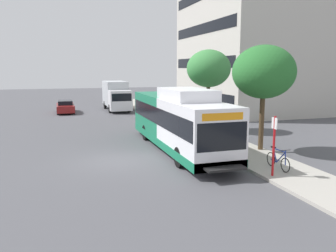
{
  "coord_description": "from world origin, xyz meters",
  "views": [
    {
      "loc": [
        -2.74,
        -17.32,
        4.73
      ],
      "look_at": [
        2.91,
        0.52,
        1.6
      ],
      "focal_mm": 36.95,
      "sensor_mm": 36.0,
      "label": 1
    }
  ],
  "objects_px": {
    "transit_bus": "(178,121)",
    "parked_car_far_lane": "(65,107)",
    "bicycle_parked": "(278,160)",
    "street_tree_mid_block": "(209,69)",
    "street_tree_near_stop": "(264,72)",
    "bus_stop_sign_pole": "(274,142)",
    "box_truck_background": "(116,95)"
  },
  "relations": [
    {
      "from": "bus_stop_sign_pole",
      "to": "street_tree_mid_block",
      "type": "bearing_deg",
      "value": 79.76
    },
    {
      "from": "transit_bus",
      "to": "bus_stop_sign_pole",
      "type": "distance_m",
      "value": 6.73
    },
    {
      "from": "transit_bus",
      "to": "bus_stop_sign_pole",
      "type": "relative_size",
      "value": 4.71
    },
    {
      "from": "street_tree_mid_block",
      "to": "box_truck_background",
      "type": "xyz_separation_m",
      "value": [
        -4.51,
        15.32,
        -2.95
      ]
    },
    {
      "from": "street_tree_mid_block",
      "to": "box_truck_background",
      "type": "distance_m",
      "value": 16.24
    },
    {
      "from": "bus_stop_sign_pole",
      "to": "box_truck_background",
      "type": "xyz_separation_m",
      "value": [
        -2.43,
        26.84,
        0.09
      ]
    },
    {
      "from": "street_tree_mid_block",
      "to": "bus_stop_sign_pole",
      "type": "bearing_deg",
      "value": -100.24
    },
    {
      "from": "transit_bus",
      "to": "bus_stop_sign_pole",
      "type": "xyz_separation_m",
      "value": [
        2.1,
        -6.39,
        -0.05
      ]
    },
    {
      "from": "transit_bus",
      "to": "parked_car_far_lane",
      "type": "distance_m",
      "value": 20.64
    },
    {
      "from": "transit_bus",
      "to": "street_tree_near_stop",
      "type": "xyz_separation_m",
      "value": [
        4.34,
        -1.92,
        2.81
      ]
    },
    {
      "from": "bicycle_parked",
      "to": "parked_car_far_lane",
      "type": "xyz_separation_m",
      "value": [
        -8.86,
        25.33,
        0.1
      ]
    },
    {
      "from": "bicycle_parked",
      "to": "street_tree_mid_block",
      "type": "height_order",
      "value": "street_tree_mid_block"
    },
    {
      "from": "parked_car_far_lane",
      "to": "box_truck_background",
      "type": "xyz_separation_m",
      "value": [
        5.61,
        0.71,
        1.08
      ]
    },
    {
      "from": "bus_stop_sign_pole",
      "to": "parked_car_far_lane",
      "type": "relative_size",
      "value": 0.58
    },
    {
      "from": "street_tree_mid_block",
      "to": "street_tree_near_stop",
      "type": "bearing_deg",
      "value": -88.69
    },
    {
      "from": "bus_stop_sign_pole",
      "to": "bicycle_parked",
      "type": "distance_m",
      "value": 1.58
    },
    {
      "from": "bicycle_parked",
      "to": "box_truck_background",
      "type": "height_order",
      "value": "box_truck_background"
    },
    {
      "from": "bus_stop_sign_pole",
      "to": "bicycle_parked",
      "type": "height_order",
      "value": "bus_stop_sign_pole"
    },
    {
      "from": "bicycle_parked",
      "to": "box_truck_background",
      "type": "bearing_deg",
      "value": 97.13
    },
    {
      "from": "parked_car_far_lane",
      "to": "box_truck_background",
      "type": "height_order",
      "value": "box_truck_background"
    },
    {
      "from": "bicycle_parked",
      "to": "street_tree_mid_block",
      "type": "relative_size",
      "value": 0.29
    },
    {
      "from": "bicycle_parked",
      "to": "parked_car_far_lane",
      "type": "distance_m",
      "value": 26.83
    },
    {
      "from": "parked_car_far_lane",
      "to": "street_tree_mid_block",
      "type": "bearing_deg",
      "value": -55.3
    },
    {
      "from": "bicycle_parked",
      "to": "street_tree_mid_block",
      "type": "bearing_deg",
      "value": 83.34
    },
    {
      "from": "parked_car_far_lane",
      "to": "box_truck_background",
      "type": "bearing_deg",
      "value": 7.25
    },
    {
      "from": "bus_stop_sign_pole",
      "to": "bicycle_parked",
      "type": "xyz_separation_m",
      "value": [
        0.83,
        0.8,
        -1.09
      ]
    },
    {
      "from": "transit_bus",
      "to": "street_tree_mid_block",
      "type": "bearing_deg",
      "value": 50.84
    },
    {
      "from": "parked_car_far_lane",
      "to": "box_truck_background",
      "type": "distance_m",
      "value": 5.75
    },
    {
      "from": "box_truck_background",
      "to": "street_tree_near_stop",
      "type": "bearing_deg",
      "value": -78.21
    },
    {
      "from": "transit_bus",
      "to": "bus_stop_sign_pole",
      "type": "height_order",
      "value": "transit_bus"
    },
    {
      "from": "street_tree_near_stop",
      "to": "bus_stop_sign_pole",
      "type": "bearing_deg",
      "value": -116.63
    },
    {
      "from": "parked_car_far_lane",
      "to": "street_tree_near_stop",
      "type": "bearing_deg",
      "value": -64.62
    }
  ]
}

